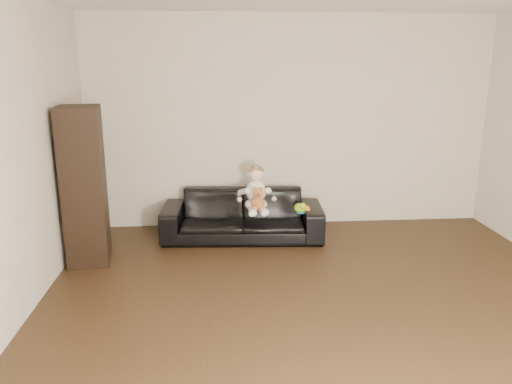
{
  "coord_description": "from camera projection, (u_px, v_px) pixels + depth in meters",
  "views": [
    {
      "loc": [
        -0.9,
        -3.38,
        2.08
      ],
      "look_at": [
        -0.47,
        2.16,
        0.58
      ],
      "focal_mm": 35.0,
      "sensor_mm": 36.0,
      "label": 1
    }
  ],
  "objects": [
    {
      "name": "toy_rattle",
      "position": [
        307.0,
        209.0,
        5.73
      ],
      "size": [
        0.09,
        0.09,
        0.07
      ],
      "primitive_type": "sphere",
      "rotation": [
        0.0,
        0.0,
        -0.41
      ],
      "color": "orange",
      "rests_on": "sofa"
    },
    {
      "name": "cabinet",
      "position": [
        84.0,
        186.0,
        5.11
      ],
      "size": [
        0.48,
        0.61,
        1.62
      ],
      "primitive_type": "cube",
      "rotation": [
        0.0,
        0.0,
        0.14
      ],
      "color": "black",
      "rests_on": "floor"
    },
    {
      "name": "floor",
      "position": [
        338.0,
        335.0,
        3.86
      ],
      "size": [
        5.5,
        5.5,
        0.0
      ],
      "primitive_type": "plane",
      "color": "#352312",
      "rests_on": "ground"
    },
    {
      "name": "sofa",
      "position": [
        242.0,
        215.0,
        5.91
      ],
      "size": [
        1.92,
        0.85,
        0.55
      ],
      "primitive_type": "imported",
      "rotation": [
        0.0,
        0.0,
        -0.06
      ],
      "color": "black",
      "rests_on": "floor"
    },
    {
      "name": "baby",
      "position": [
        256.0,
        191.0,
        5.74
      ],
      "size": [
        0.38,
        0.46,
        0.53
      ],
      "rotation": [
        0.0,
        0.0,
        0.18
      ],
      "color": "silver",
      "rests_on": "sofa"
    },
    {
      "name": "shelf_item",
      "position": [
        83.0,
        151.0,
        5.02
      ],
      "size": [
        0.21,
        0.27,
        0.28
      ],
      "primitive_type": "cube",
      "rotation": [
        0.0,
        0.0,
        0.14
      ],
      "color": "silver",
      "rests_on": "cabinet"
    },
    {
      "name": "wall_back",
      "position": [
        290.0,
        123.0,
        6.17
      ],
      "size": [
        5.0,
        0.0,
        5.0
      ],
      "primitive_type": "plane",
      "rotation": [
        1.57,
        0.0,
        0.0
      ],
      "color": "beige",
      "rests_on": "ground"
    },
    {
      "name": "toy_blue_disc",
      "position": [
        301.0,
        212.0,
        5.73
      ],
      "size": [
        0.13,
        0.13,
        0.02
      ],
      "primitive_type": "cylinder",
      "rotation": [
        0.0,
        0.0,
        0.28
      ],
      "color": "#1772BA",
      "rests_on": "sofa"
    },
    {
      "name": "teddy_bear",
      "position": [
        258.0,
        199.0,
        5.6
      ],
      "size": [
        0.15,
        0.15,
        0.25
      ],
      "rotation": [
        0.0,
        0.0,
        0.07
      ],
      "color": "#A86630",
      "rests_on": "sofa"
    },
    {
      "name": "toy_green",
      "position": [
        300.0,
        208.0,
        5.72
      ],
      "size": [
        0.15,
        0.18,
        0.11
      ],
      "primitive_type": "ellipsoid",
      "rotation": [
        0.0,
        0.0,
        0.16
      ],
      "color": "#81D419",
      "rests_on": "sofa"
    }
  ]
}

